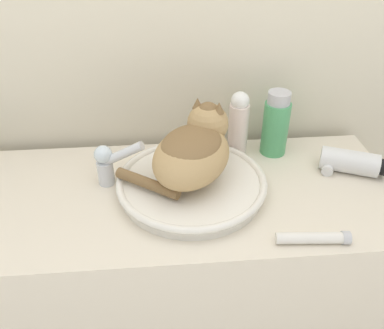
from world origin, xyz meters
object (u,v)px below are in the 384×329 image
at_px(cat, 194,148).
at_px(lotion_bottle_white, 238,124).
at_px(cream_tube, 314,238).
at_px(hair_dryer, 348,162).
at_px(faucet, 109,162).
at_px(mouthwash_bottle, 276,124).

relative_size(cat, lotion_bottle_white, 1.67).
height_order(cat, lotion_bottle_white, cat).
bearing_deg(cream_tube, lotion_bottle_white, 105.66).
bearing_deg(cream_tube, cat, 138.02).
xyz_separation_m(lotion_bottle_white, cream_tube, (0.11, -0.39, -0.09)).
xyz_separation_m(cat, hair_dryer, (0.44, 0.04, -0.09)).
bearing_deg(cream_tube, faucet, 150.79).
relative_size(faucet, lotion_bottle_white, 0.70).
bearing_deg(lotion_bottle_white, hair_dryer, -22.13).
height_order(lotion_bottle_white, cream_tube, lotion_bottle_white).
bearing_deg(hair_dryer, cat, -151.81).
height_order(lotion_bottle_white, hair_dryer, lotion_bottle_white).
bearing_deg(hair_dryer, lotion_bottle_white, -178.93).
xyz_separation_m(faucet, cream_tube, (0.48, -0.27, -0.06)).
bearing_deg(mouthwash_bottle, faucet, -165.86).
distance_m(lotion_bottle_white, cream_tube, 0.41).
relative_size(cat, mouthwash_bottle, 1.71).
distance_m(cat, lotion_bottle_white, 0.22).
distance_m(lotion_bottle_white, hair_dryer, 0.33).
bearing_deg(hair_dryer, mouthwash_bottle, 170.12).
bearing_deg(faucet, hair_dryer, 13.68).
distance_m(faucet, cream_tube, 0.55).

